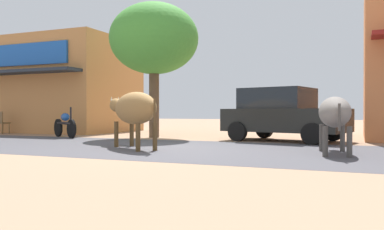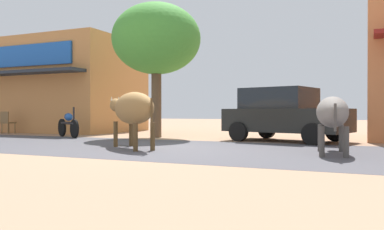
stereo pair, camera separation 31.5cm
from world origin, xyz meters
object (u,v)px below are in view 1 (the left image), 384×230
at_px(cow_near_brown, 134,109).
at_px(cow_far_dark, 334,113).
at_px(roadside_tree, 154,39).
at_px(cafe_chair_near_tree, 1,121).
at_px(parked_motorcycle, 65,124).
at_px(parked_hatchback_car, 283,114).

bearing_deg(cow_near_brown, cow_far_dark, 7.38).
distance_m(roadside_tree, cafe_chair_near_tree, 7.48).
xyz_separation_m(roadside_tree, cow_far_dark, (6.21, -3.47, -2.58)).
distance_m(cow_near_brown, cafe_chair_near_tree, 9.22).
distance_m(cow_far_dark, cafe_chair_near_tree, 13.44).
height_order(roadside_tree, parked_motorcycle, roadside_tree).
xyz_separation_m(parked_motorcycle, cow_near_brown, (4.50, -2.87, 0.50)).
height_order(cow_near_brown, cafe_chair_near_tree, cow_near_brown).
bearing_deg(cafe_chair_near_tree, parked_hatchback_car, 1.63).
height_order(roadside_tree, cow_far_dark, roadside_tree).
relative_size(cow_far_dark, cafe_chair_near_tree, 2.76).
relative_size(parked_motorcycle, cafe_chair_near_tree, 1.82).
xyz_separation_m(roadside_tree, cow_near_brown, (1.57, -4.07, -2.49)).
distance_m(parked_motorcycle, cow_near_brown, 5.36).
xyz_separation_m(parked_hatchback_car, cafe_chair_near_tree, (-11.39, -0.32, -0.33)).
distance_m(parked_hatchback_car, cow_near_brown, 4.99).
bearing_deg(parked_motorcycle, cow_far_dark, -13.97).
xyz_separation_m(cow_far_dark, cafe_chair_near_tree, (-13.07, 3.09, -0.37)).
bearing_deg(cafe_chair_near_tree, cow_near_brown, -23.64).
relative_size(roadside_tree, cafe_chair_near_tree, 5.16).
bearing_deg(parked_motorcycle, cafe_chair_near_tree, 168.22).
distance_m(cow_near_brown, cow_far_dark, 4.67).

